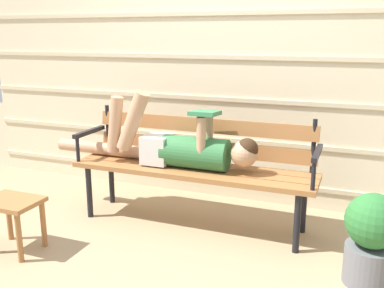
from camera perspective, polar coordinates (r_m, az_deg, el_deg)
The scene contains 6 objects.
ground_plane at distance 3.20m, azimuth -1.21°, elevation -11.67°, with size 12.00×12.00×0.00m, color tan.
house_siding at distance 3.69m, azimuth 3.87°, elevation 11.33°, with size 4.77×0.08×2.43m.
park_bench at distance 3.24m, azimuth 0.42°, elevation -2.13°, with size 1.81×0.43×0.83m.
reclining_person at distance 3.20m, azimuth -2.10°, elevation -0.27°, with size 1.69×0.26×0.56m.
footstool at distance 3.10m, azimuth -22.52°, elevation -8.09°, with size 0.37×0.28×0.36m.
potted_plant at distance 2.70m, azimuth 22.51°, elevation -11.25°, with size 0.32×0.32×0.54m.
Camera 1 is at (1.11, -2.66, 1.39)m, focal length 40.68 mm.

